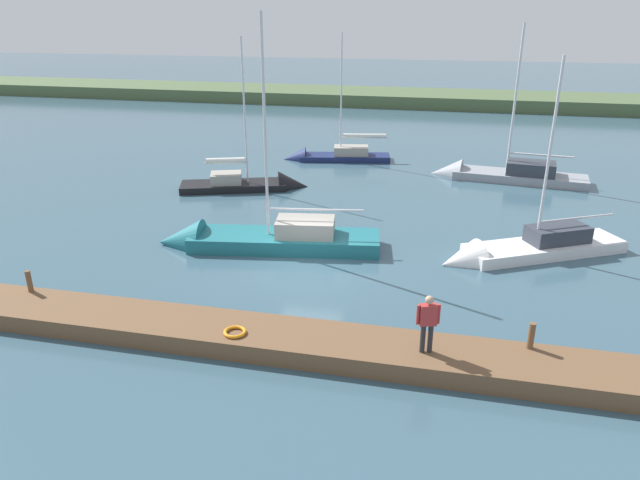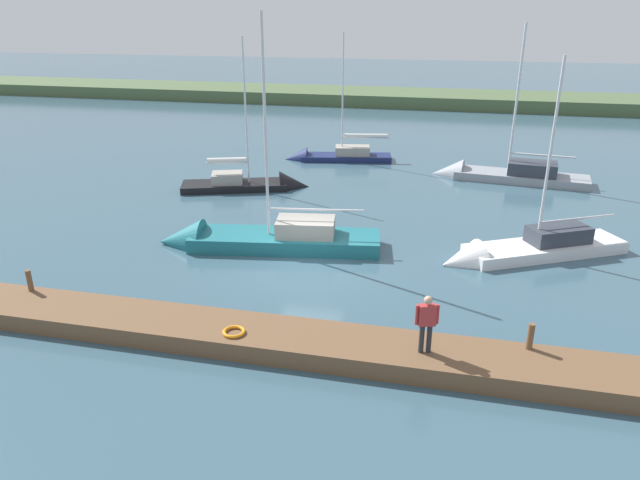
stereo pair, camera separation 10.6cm
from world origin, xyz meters
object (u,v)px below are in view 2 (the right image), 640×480
life_ring_buoy (234,332)px  sailboat_outer_mooring (332,158)px  person_on_dock (427,320)px  sailboat_far_left (256,187)px  mooring_post_near (29,280)px  sailboat_mid_channel (499,177)px  mooring_post_far (530,336)px  sailboat_near_dock (256,242)px  sailboat_inner_slip (522,253)px

life_ring_buoy → sailboat_outer_mooring: 23.06m
life_ring_buoy → person_on_dock: person_on_dock is taller
sailboat_far_left → mooring_post_near: bearing=-119.9°
life_ring_buoy → person_on_dock: size_ratio=0.39×
life_ring_buoy → sailboat_mid_channel: 22.25m
sailboat_mid_channel → person_on_dock: sailboat_mid_channel is taller
mooring_post_far → sailboat_far_left: sailboat_far_left is taller
mooring_post_far → sailboat_near_dock: (10.10, -6.55, -0.73)m
mooring_post_near → person_on_dock: bearing=176.4°
sailboat_near_dock → sailboat_far_left: bearing=-80.0°
sailboat_inner_slip → sailboat_outer_mooring: size_ratio=0.97×
sailboat_far_left → sailboat_inner_slip: bearing=-45.4°
life_ring_buoy → mooring_post_far: bearing=-172.6°
sailboat_far_left → person_on_dock: sailboat_far_left is taller
mooring_post_near → sailboat_near_dock: (-5.56, -6.55, -0.72)m
sailboat_near_dock → sailboat_mid_channel: (-10.42, -12.95, -0.07)m
mooring_post_near → sailboat_mid_channel: sailboat_mid_channel is taller
sailboat_near_dock → sailboat_outer_mooring: size_ratio=1.15×
sailboat_near_dock → sailboat_mid_channel: bearing=-137.5°
mooring_post_far → sailboat_mid_channel: (-0.31, -19.50, -0.81)m
sailboat_far_left → person_on_dock: 18.48m
mooring_post_far → person_on_dock: (2.78, 0.82, 0.59)m
mooring_post_near → person_on_dock: person_on_dock is taller
sailboat_outer_mooring → sailboat_mid_channel: 10.73m
mooring_post_far → sailboat_far_left: bearing=-48.7°
mooring_post_near → mooring_post_far: (-15.66, 0.00, 0.02)m
life_ring_buoy → sailboat_inner_slip: (-8.74, -9.02, -0.45)m
mooring_post_far → mooring_post_near: bearing=0.0°
mooring_post_near → sailboat_mid_channel: size_ratio=0.08×
mooring_post_near → sailboat_far_left: bearing=-100.9°
mooring_post_far → sailboat_near_dock: size_ratio=0.08×
mooring_post_near → sailboat_inner_slip: bearing=-153.9°
mooring_post_far → life_ring_buoy: size_ratio=1.16×
mooring_post_far → person_on_dock: person_on_dock is taller
life_ring_buoy → sailboat_outer_mooring: bearing=-85.1°
person_on_dock → mooring_post_far: bearing=89.4°
sailboat_outer_mooring → sailboat_mid_channel: size_ratio=0.91×
mooring_post_near → sailboat_mid_channel: bearing=-129.3°
sailboat_inner_slip → mooring_post_near: bearing=-2.3°
life_ring_buoy → person_on_dock: bearing=-177.3°
sailboat_near_dock → sailboat_far_left: sailboat_near_dock is taller
life_ring_buoy → sailboat_far_left: 16.38m
sailboat_near_dock → sailboat_inner_slip: 10.78m
sailboat_inner_slip → person_on_dock: size_ratio=5.05×
mooring_post_far → person_on_dock: size_ratio=0.45×
sailboat_inner_slip → sailboat_outer_mooring: bearing=-80.8°
sailboat_near_dock → life_ring_buoy: bearing=95.6°
sailboat_near_dock → person_on_dock: size_ratio=5.96×
mooring_post_far → life_ring_buoy: mooring_post_far is taller
sailboat_near_dock → sailboat_inner_slip: bearing=178.8°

